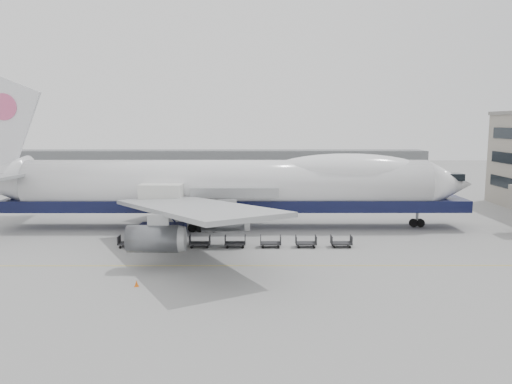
{
  "coord_description": "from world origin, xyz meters",
  "views": [
    {
      "loc": [
        3.51,
        -52.68,
        13.68
      ],
      "look_at": [
        3.68,
        6.0,
        5.52
      ],
      "focal_mm": 35.0,
      "sensor_mm": 36.0,
      "label": 1
    }
  ],
  "objects": [
    {
      "name": "dolly_2",
      "position": [
        -2.56,
        1.23,
        0.53
      ],
      "size": [
        2.3,
        1.35,
        1.3
      ],
      "color": "#2D2D30",
      "rests_on": "ground"
    },
    {
      "name": "dolly_1",
      "position": [
        -6.49,
        1.23,
        0.53
      ],
      "size": [
        2.3,
        1.35,
        1.3
      ],
      "color": "#2D2D30",
      "rests_on": "ground"
    },
    {
      "name": "traffic_cone",
      "position": [
        -6.46,
        -12.12,
        0.25
      ],
      "size": [
        0.36,
        0.36,
        0.53
      ],
      "rotation": [
        0.0,
        0.0,
        -0.33
      ],
      "color": "#E45C0C",
      "rests_on": "ground"
    },
    {
      "name": "hangar",
      "position": [
        -10.0,
        70.0,
        3.5
      ],
      "size": [
        110.0,
        8.0,
        7.0
      ],
      "primitive_type": "cube",
      "color": "slate",
      "rests_on": "ground"
    },
    {
      "name": "dolly_0",
      "position": [
        -10.41,
        1.23,
        0.53
      ],
      "size": [
        2.3,
        1.35,
        1.3
      ],
      "color": "#2D2D30",
      "rests_on": "ground"
    },
    {
      "name": "dolly_3",
      "position": [
        1.36,
        1.23,
        0.53
      ],
      "size": [
        2.3,
        1.35,
        1.3
      ],
      "color": "#2D2D30",
      "rests_on": "ground"
    },
    {
      "name": "airliner",
      "position": [
        0.64,
        12.0,
        5.62
      ],
      "size": [
        67.0,
        55.3,
        19.98
      ],
      "color": "white",
      "rests_on": "ground"
    },
    {
      "name": "catering_truck",
      "position": [
        -7.94,
        8.06,
        3.46
      ],
      "size": [
        5.72,
        4.07,
        6.24
      ],
      "rotation": [
        0.0,
        0.0,
        -0.03
      ],
      "color": "#161A44",
      "rests_on": "ground"
    },
    {
      "name": "ground",
      "position": [
        0.0,
        0.0,
        0.0
      ],
      "size": [
        260.0,
        260.0,
        0.0
      ],
      "primitive_type": "plane",
      "color": "gray",
      "rests_on": "ground"
    },
    {
      "name": "apron_line",
      "position": [
        0.0,
        -6.0,
        0.01
      ],
      "size": [
        60.0,
        0.15,
        0.01
      ],
      "primitive_type": "cube",
      "color": "gold",
      "rests_on": "ground"
    },
    {
      "name": "dolly_5",
      "position": [
        9.2,
        1.23,
        0.53
      ],
      "size": [
        2.3,
        1.35,
        1.3
      ],
      "color": "#2D2D30",
      "rests_on": "ground"
    },
    {
      "name": "dolly_4",
      "position": [
        5.28,
        1.23,
        0.53
      ],
      "size": [
        2.3,
        1.35,
        1.3
      ],
      "color": "#2D2D30",
      "rests_on": "ground"
    },
    {
      "name": "dolly_6",
      "position": [
        13.12,
        1.23,
        0.53
      ],
      "size": [
        2.3,
        1.35,
        1.3
      ],
      "color": "#2D2D30",
      "rests_on": "ground"
    }
  ]
}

